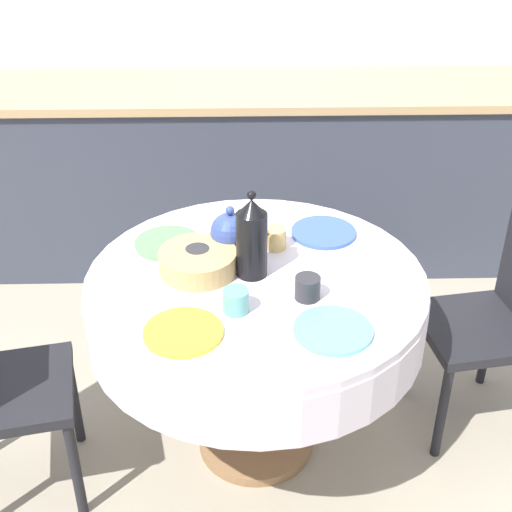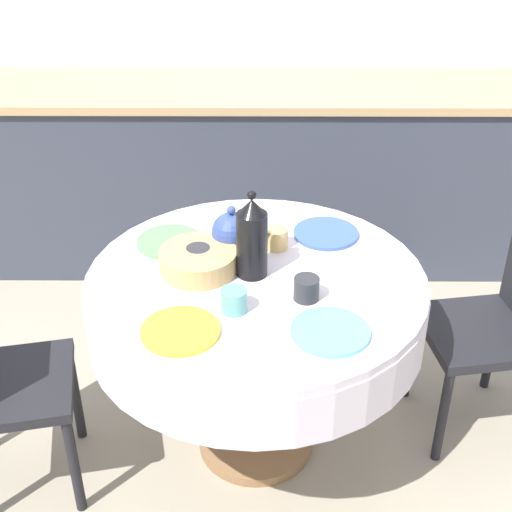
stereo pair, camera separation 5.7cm
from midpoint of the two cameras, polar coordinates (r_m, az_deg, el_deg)
name	(u,v)px [view 1 (the left image)]	position (r m, az deg, el deg)	size (l,w,h in m)	color
ground_plane	(256,443)	(2.86, -0.59, -14.71)	(12.00, 12.00, 0.00)	#9E937F
kitchen_counter	(249,174)	(3.77, -0.96, 6.59)	(3.24, 0.64, 0.95)	#383D4C
dining_table	(256,308)	(2.44, -0.67, -4.23)	(1.15, 1.15, 0.77)	olive
chair_left	(499,310)	(2.79, 18.28, -4.13)	(0.46, 0.46, 0.93)	black
plate_near_left	(183,332)	(2.12, -6.63, -6.08)	(0.24, 0.24, 0.01)	yellow
cup_near_left	(236,301)	(2.19, -2.38, -3.60)	(0.08, 0.08, 0.08)	#5BA39E
plate_near_right	(333,330)	(2.12, 5.40, -5.94)	(0.24, 0.24, 0.01)	#60BCB7
cup_near_right	(308,288)	(2.25, 3.42, -2.55)	(0.08, 0.08, 0.08)	#28282D
plate_far_left	(168,243)	(2.56, -7.71, 1.04)	(0.24, 0.24, 0.01)	#5BA85B
cup_far_left	(198,258)	(2.40, -5.36, -0.17)	(0.08, 0.08, 0.08)	#28282D
plate_far_right	(324,232)	(2.61, 4.80, 1.90)	(0.24, 0.24, 0.01)	#3856AD
cup_far_right	(275,238)	(2.51, 0.87, 1.46)	(0.08, 0.08, 0.08)	#DBB766
coffee_carafe	(252,238)	(2.31, -1.06, 1.41)	(0.10, 0.10, 0.31)	black
teapot	(231,233)	(2.46, -2.69, 1.87)	(0.19, 0.14, 0.18)	#33478E
bread_basket	(198,262)	(2.38, -5.36, -0.46)	(0.26, 0.26, 0.08)	tan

